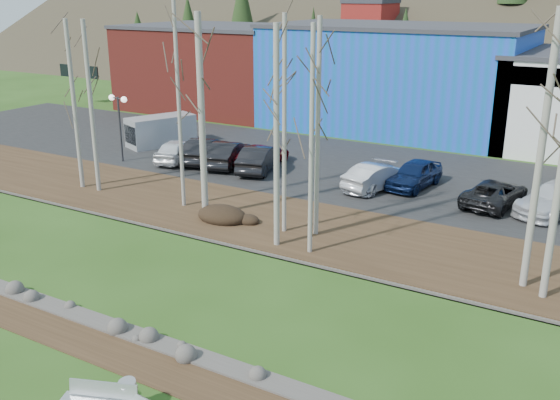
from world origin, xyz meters
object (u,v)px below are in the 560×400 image
Objects in this scene: car_2 at (261,155)px; bench_intact at (98,400)px; car_9 at (259,158)px; van_grey at (158,131)px; litter_bin at (128,397)px; car_6 at (495,193)px; street_lamp at (119,110)px; seagull at (127,389)px; car_7 at (556,199)px; car_0 at (177,150)px; car_1 at (228,154)px; car_4 at (414,174)px; car_8 at (205,150)px; car_5 at (377,176)px; car_3 at (371,177)px.

bench_intact is at bearing 111.88° from car_2.
car_9 is 10.14m from van_grey.
car_6 is at bearing 77.72° from litter_bin.
litter_bin is 0.19× the size of street_lamp.
car_2 is 0.91× the size of van_grey.
street_lamp reaches higher than seagull.
seagull is 24.22m from car_2.
car_2 is 0.90× the size of car_7.
car_9 is (5.86, 0.80, 0.05)m from car_0.
car_7 is (17.70, -0.40, 0.10)m from car_2.
car_4 is at bearing 171.63° from car_1.
car_8 reaches higher than car_0.
car_8 is at bearing -168.96° from car_0.
car_4 is at bearing -124.10° from car_5.
car_0 reaches higher than car_2.
car_2 is (1.67, 1.27, -0.14)m from car_1.
car_0 is 0.92× the size of car_2.
car_1 is (-11.67, 21.49, 0.53)m from litter_bin.
car_6 is at bearing 97.20° from seagull.
car_4 is at bearing 89.65° from litter_bin.
car_6 reaches higher than car_3.
street_lamp is 17.18m from car_5.
bench_intact is at bearing -29.38° from van_grey.
car_3 is (-1.43, 21.16, 0.60)m from seagull.
car_7 is at bearing -158.95° from car_5.
car_0 is at bearing -174.93° from car_3.
bench_intact is 26.57m from street_lamp.
car_8 is 0.93× the size of van_grey.
car_2 is (5.15, 2.08, -0.09)m from car_0.
car_8 is at bearing -155.00° from car_7.
van_grey is at bearing -50.38° from car_0.
car_9 is at bearing 164.22° from car_8.
car_2 is at bearing -76.67° from car_9.
car_8 reaches higher than car_5.
van_grey is at bearing -31.16° from car_1.
car_2 is 1.08× the size of car_3.
car_9 is at bearing 17.32° from car_5.
car_5 is 7.72m from car_9.
van_grey is (-7.54, 2.07, 0.25)m from car_1.
car_3 is 11.56m from car_8.
car_9 is (-8.77, 21.01, 0.77)m from seagull.
car_3 is (-1.43, 22.20, 0.30)m from bench_intact.
bench_intact is 0.77m from litter_bin.
car_1 is 10.10m from car_5.
street_lamp is at bearing 25.56° from car_5.
litter_bin is at bearing 86.76° from car_6.
car_0 is 0.90× the size of car_9.
seagull is at bearing -84.62° from car_4.
car_7 is (8.23, 21.88, 0.73)m from seagull.
car_9 reaches higher than car_6.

